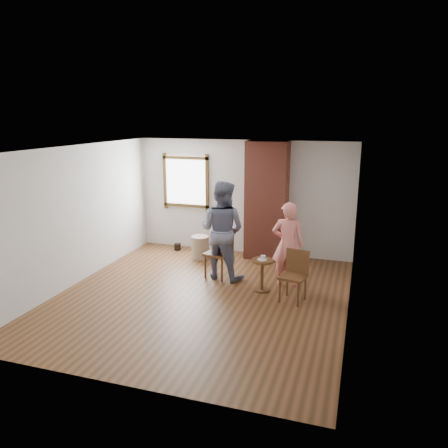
# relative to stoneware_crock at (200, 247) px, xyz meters

# --- Properties ---
(ground) EXTENTS (5.50, 5.50, 0.00)m
(ground) POSITION_rel_stoneware_crock_xyz_m (0.79, -2.00, -0.25)
(ground) COLOR brown
(ground) RESTS_ON ground
(room_shell) EXTENTS (5.04, 5.52, 2.62)m
(room_shell) POSITION_rel_stoneware_crock_xyz_m (0.73, -1.39, 1.55)
(room_shell) COLOR silver
(room_shell) RESTS_ON ground
(brick_chimney) EXTENTS (0.90, 0.50, 2.60)m
(brick_chimney) POSITION_rel_stoneware_crock_xyz_m (1.39, 0.50, 1.05)
(brick_chimney) COLOR #9C4937
(brick_chimney) RESTS_ON ground
(stoneware_crock) EXTENTS (0.47, 0.47, 0.51)m
(stoneware_crock) POSITION_rel_stoneware_crock_xyz_m (0.00, 0.00, 0.00)
(stoneware_crock) COLOR tan
(stoneware_crock) RESTS_ON ground
(dark_pot) EXTENTS (0.21, 0.21, 0.16)m
(dark_pot) POSITION_rel_stoneware_crock_xyz_m (-0.73, 0.40, -0.17)
(dark_pot) COLOR black
(dark_pot) RESTS_ON ground
(dining_chair_left) EXTENTS (0.53, 0.53, 0.98)m
(dining_chair_left) POSITION_rel_stoneware_crock_xyz_m (0.78, -0.92, 0.29)
(dining_chair_left) COLOR brown
(dining_chair_left) RESTS_ON ground
(dining_chair_right) EXTENTS (0.49, 0.49, 0.88)m
(dining_chair_right) POSITION_rel_stoneware_crock_xyz_m (2.36, -1.63, 0.24)
(dining_chair_right) COLOR brown
(dining_chair_right) RESTS_ON ground
(side_table) EXTENTS (0.40, 0.40, 0.60)m
(side_table) POSITION_rel_stoneware_crock_xyz_m (1.74, -1.42, 0.15)
(side_table) COLOR brown
(side_table) RESTS_ON ground
(cake_plate) EXTENTS (0.18, 0.18, 0.01)m
(cake_plate) POSITION_rel_stoneware_crock_xyz_m (1.74, -1.42, 0.35)
(cake_plate) COLOR white
(cake_plate) RESTS_ON side_table
(cake_slice) EXTENTS (0.08, 0.07, 0.06)m
(cake_slice) POSITION_rel_stoneware_crock_xyz_m (1.75, -1.42, 0.38)
(cake_slice) COLOR white
(cake_slice) RESTS_ON cake_plate
(man) EXTENTS (1.04, 0.87, 1.93)m
(man) POSITION_rel_stoneware_crock_xyz_m (0.83, -0.98, 0.71)
(man) COLOR #161A3D
(man) RESTS_ON ground
(person_pink) EXTENTS (0.63, 0.46, 1.61)m
(person_pink) POSITION_rel_stoneware_crock_xyz_m (2.13, -1.03, 0.55)
(person_pink) COLOR #F6847B
(person_pink) RESTS_ON ground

